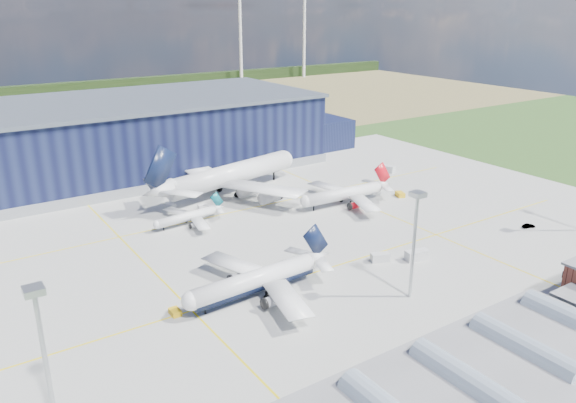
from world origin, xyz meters
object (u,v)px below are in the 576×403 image
object	(u,v)px
hangar	(152,136)
car_b	(529,226)
light_mast_center	(415,228)
gse_tug_c	(400,194)
gse_tug_b	(175,312)
airliner_navy	(254,271)
airliner_regional	(186,212)
gse_cart_a	(170,206)
gse_cart_b	(203,207)
airliner_red	(343,188)
gse_van_c	(380,257)
gse_tug_a	(372,375)
gse_van_b	(387,169)
airliner_widebody	(232,163)
gse_van_a	(417,255)
light_mast_west	(42,338)

from	to	relation	value
hangar	car_b	world-z (taller)	hangar
light_mast_center	gse_tug_c	world-z (taller)	light_mast_center
gse_tug_b	airliner_navy	bearing A→B (deg)	-8.22
airliner_regional	gse_cart_a	distance (m)	16.10
gse_cart_b	gse_cart_a	bearing A→B (deg)	58.68
airliner_red	gse_tug_b	bearing A→B (deg)	28.29
hangar	light_mast_center	world-z (taller)	hangar
gse_van_c	gse_cart_b	bearing A→B (deg)	40.10
gse_tug_a	gse_tug_b	bearing A→B (deg)	131.02
gse_van_b	gse_tug_c	bearing A→B (deg)	-143.47
gse_cart_a	light_mast_center	bearing A→B (deg)	-100.25
gse_van_b	gse_tug_c	size ratio (longest dim) A/B	1.57
hangar	gse_cart_a	bearing A→B (deg)	-105.62
airliner_widebody	airliner_navy	bearing A→B (deg)	-128.01
gse_cart_b	gse_van_c	xyz separation A→B (m)	(18.74, -56.58, 0.43)
light_mast_center	airliner_widebody	distance (m)	80.88
gse_tug_a	gse_van_c	xyz separation A→B (m)	(31.28, 32.11, 0.34)
airliner_red	gse_tug_a	size ratio (longest dim) A/B	9.94
car_b	gse_van_a	bearing A→B (deg)	102.76
gse_cart_b	airliner_red	bearing A→B (deg)	-112.17
light_mast_center	gse_van_c	bearing A→B (deg)	67.95
gse_van_a	gse_van_c	bearing A→B (deg)	74.18
gse_tug_c	gse_van_b	bearing A→B (deg)	75.43
light_mast_center	airliner_widebody	world-z (taller)	light_mast_center
airliner_navy	airliner_red	xyz separation A→B (m)	(51.19, 34.00, -0.52)
airliner_navy	airliner_widebody	distance (m)	69.09
airliner_regional	gse_van_c	bearing A→B (deg)	115.51
airliner_navy	gse_van_a	xyz separation A→B (m)	(41.11, -6.14, -4.81)
light_mast_center	airliner_red	xyz separation A→B (m)	(24.46, 52.00, -9.92)
airliner_regional	gse_tug_a	bearing A→B (deg)	82.36
gse_cart_a	gse_tug_c	xyz separation A→B (m)	(64.44, -30.92, 0.09)
hangar	airliner_red	distance (m)	79.62
light_mast_west	gse_tug_c	size ratio (longest dim) A/B	6.77
airliner_widebody	gse_tug_a	size ratio (longest dim) A/B	17.88
gse_cart_a	gse_van_b	bearing A→B (deg)	-30.22
hangar	airliner_regional	bearing A→B (deg)	-103.20
gse_tug_c	gse_van_c	distance (m)	49.53
gse_van_a	car_b	world-z (taller)	gse_van_a
gse_cart_b	light_mast_center	bearing A→B (deg)	-163.20
light_mast_center	airliner_regional	size ratio (longest dim) A/B	1.02
hangar	gse_cart_b	xyz separation A→B (m)	(-5.02, -52.11, -10.99)
light_mast_west	gse_tug_a	world-z (taller)	light_mast_west
gse_van_a	gse_cart_a	size ratio (longest dim) A/B	1.85
hangar	gse_van_a	world-z (taller)	hangar
airliner_red	gse_tug_b	xyz separation A→B (m)	(-67.83, -31.57, -4.91)
gse_van_b	gse_van_c	bearing A→B (deg)	-152.92
gse_van_a	gse_cart_a	world-z (taller)	gse_van_a
hangar	airliner_regional	xyz separation A→B (m)	(-14.46, -61.61, -7.94)
light_mast_west	gse_cart_b	xyz separation A→B (m)	(57.79, 72.69, -14.81)
gse_van_a	car_b	bearing A→B (deg)	-80.94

